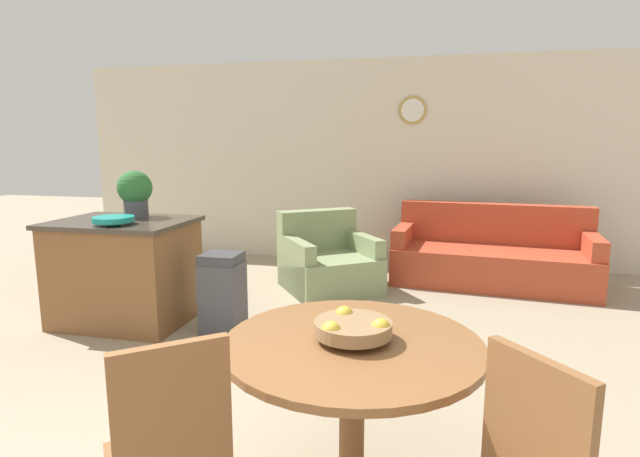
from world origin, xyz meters
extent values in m
cube|color=beige|center=(0.00, 5.83, 1.35)|extent=(8.00, 0.06, 2.70)
cylinder|color=tan|center=(0.69, 5.79, 2.03)|extent=(0.36, 0.02, 0.36)
cylinder|color=white|center=(0.69, 5.78, 2.03)|extent=(0.29, 0.01, 0.29)
cylinder|color=brown|center=(0.69, 1.11, 0.39)|extent=(0.11, 0.11, 0.70)
cylinder|color=brown|center=(0.69, 1.11, 0.76)|extent=(1.13, 1.13, 0.03)
cube|color=brown|center=(0.20, 0.46, 0.72)|extent=(0.32, 0.28, 0.52)
cube|color=brown|center=(1.34, 0.62, 0.72)|extent=(0.28, 0.32, 0.52)
cylinder|color=olive|center=(0.69, 1.11, 0.79)|extent=(0.13, 0.13, 0.03)
cylinder|color=olive|center=(0.69, 1.11, 0.83)|extent=(0.34, 0.34, 0.06)
sphere|color=gold|center=(0.81, 1.09, 0.85)|extent=(0.08, 0.08, 0.08)
sphere|color=gold|center=(0.63, 1.22, 0.85)|extent=(0.08, 0.08, 0.08)
sphere|color=gold|center=(0.62, 1.01, 0.85)|extent=(0.08, 0.08, 0.08)
cube|color=brown|center=(-1.69, 2.95, 0.45)|extent=(1.12, 0.83, 0.90)
cube|color=#42382D|center=(-1.69, 2.95, 0.92)|extent=(1.18, 0.89, 0.04)
cylinder|color=teal|center=(-1.61, 2.72, 0.95)|extent=(0.12, 0.12, 0.02)
cylinder|color=teal|center=(-1.61, 2.72, 0.98)|extent=(0.34, 0.34, 0.05)
cylinder|color=#4C4C51|center=(-1.68, 3.16, 1.01)|extent=(0.22, 0.22, 0.16)
sphere|color=#2D6B33|center=(-1.68, 3.16, 1.21)|extent=(0.31, 0.31, 0.31)
cube|color=#47474C|center=(-0.73, 2.91, 0.30)|extent=(0.33, 0.32, 0.61)
cube|color=#3C3C41|center=(-0.73, 2.91, 0.65)|extent=(0.32, 0.30, 0.08)
cube|color=#B24228|center=(1.67, 4.96, 0.21)|extent=(2.27, 1.15, 0.42)
cube|color=#B24228|center=(1.71, 5.32, 0.66)|extent=(2.20, 0.43, 0.48)
cube|color=#B24228|center=(0.66, 5.06, 0.32)|extent=(0.25, 0.87, 0.63)
cube|color=#B24228|center=(2.68, 4.86, 0.32)|extent=(0.25, 0.87, 0.63)
cube|color=gray|center=(-0.09, 4.32, 0.20)|extent=(1.29, 1.29, 0.40)
cube|color=gray|center=(-0.30, 4.61, 0.63)|extent=(0.86, 0.70, 0.45)
cube|color=gray|center=(-0.41, 4.09, 0.30)|extent=(0.61, 0.78, 0.60)
cube|color=gray|center=(0.23, 4.54, 0.30)|extent=(0.61, 0.78, 0.60)
camera|label=1|loc=(1.02, -0.91, 1.62)|focal=28.00mm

